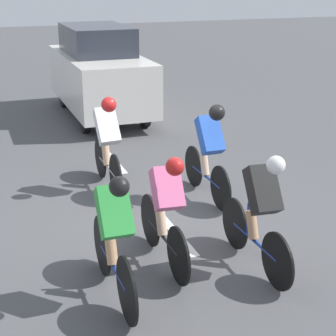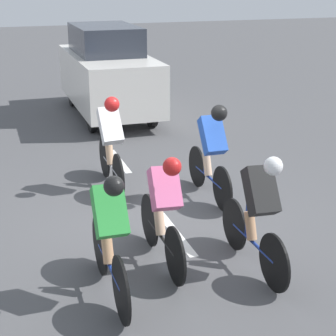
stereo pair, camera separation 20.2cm
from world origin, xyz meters
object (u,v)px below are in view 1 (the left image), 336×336
cyclist_green (114,235)px  cyclist_black (260,209)px  cyclist_blue (209,148)px  cyclist_white (107,140)px  support_car (99,72)px  cyclist_pink (166,208)px

cyclist_green → cyclist_black: size_ratio=1.02×
cyclist_blue → cyclist_white: bearing=-35.0°
cyclist_black → cyclist_blue: size_ratio=1.00×
cyclist_green → cyclist_blue: size_ratio=1.02×
cyclist_black → cyclist_blue: (-0.33, -2.18, 0.05)m
cyclist_white → support_car: (-1.03, -4.77, 0.25)m
cyclist_black → cyclist_pink: bearing=-24.7°
cyclist_green → cyclist_black: 1.74m
cyclist_green → cyclist_pink: (-0.75, -0.51, -0.02)m
cyclist_pink → cyclist_white: bearing=-89.6°
cyclist_green → support_car: bearing=-102.5°
cyclist_black → cyclist_white: bearing=-72.1°
cyclist_black → cyclist_blue: cyclist_blue is taller
cyclist_blue → cyclist_pink: (1.32, 1.72, -0.08)m
cyclist_black → support_car: (-0.02, -7.89, 0.29)m
support_car → cyclist_pink: bearing=82.3°
cyclist_green → support_car: support_car is taller
cyclist_pink → cyclist_white: cyclist_white is taller
cyclist_green → cyclist_blue: 3.05m
cyclist_white → support_car: bearing=-102.1°
cyclist_white → cyclist_green: bearing=76.9°
cyclist_green → cyclist_pink: cyclist_green is taller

